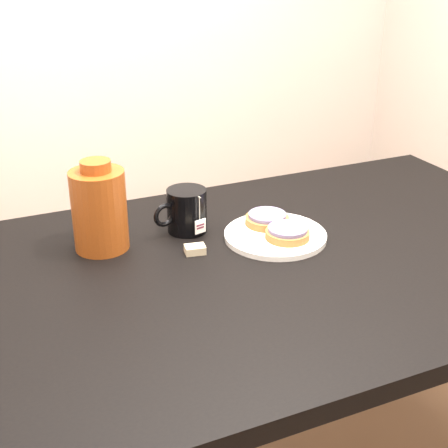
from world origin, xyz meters
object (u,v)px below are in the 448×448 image
object	(u,v)px
table	(289,286)
bagel_back	(267,219)
mug	(186,210)
bagel_front	(287,233)
bagel_package	(99,209)
plate	(275,235)
teabag_pouch	(195,249)

from	to	relation	value
table	bagel_back	bearing A→B (deg)	84.94
table	mug	bearing A→B (deg)	129.27
bagel_front	mug	xyz separation A→B (m)	(-0.19, 0.16, 0.03)
bagel_back	bagel_package	distance (m)	0.40
table	mug	xyz separation A→B (m)	(-0.17, 0.21, 0.14)
mug	bagel_package	xyz separation A→B (m)	(-0.21, -0.00, 0.04)
plate	bagel_package	bearing A→B (deg)	162.79
bagel_back	mug	world-z (taller)	mug
plate	bagel_front	distance (m)	0.04
plate	table	bearing A→B (deg)	-93.90
plate	bagel_package	size ratio (longest dim) A/B	1.15
bagel_front	teabag_pouch	world-z (taller)	bagel_front
bagel_front	mug	world-z (taller)	mug
bagel_back	plate	bearing A→B (deg)	-96.86
table	bagel_package	distance (m)	0.46
table	bagel_back	xyz separation A→B (m)	(0.01, 0.14, 0.11)
bagel_package	mug	bearing A→B (deg)	1.29
mug	teabag_pouch	bearing A→B (deg)	-116.05
plate	mug	distance (m)	0.22
teabag_pouch	bagel_back	bearing A→B (deg)	13.25
bagel_front	teabag_pouch	xyz separation A→B (m)	(-0.21, 0.04, -0.02)
bagel_package	bagel_back	bearing A→B (deg)	-9.34
mug	bagel_package	bearing A→B (deg)	167.06
plate	bagel_back	size ratio (longest dim) A/B	1.79
plate	bagel_front	bearing A→B (deg)	-69.33
bagel_back	bagel_package	bearing A→B (deg)	170.66
plate	teabag_pouch	distance (m)	0.20
table	teabag_pouch	distance (m)	0.23
bagel_front	bagel_package	bearing A→B (deg)	158.90
mug	teabag_pouch	size ratio (longest dim) A/B	3.29
table	bagel_front	distance (m)	0.12
table	plate	size ratio (longest dim) A/B	5.87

